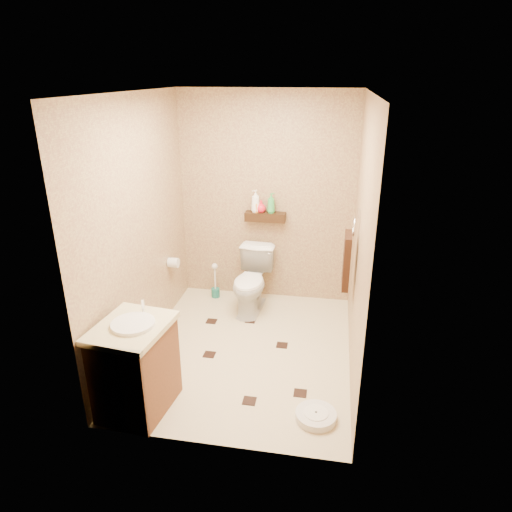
# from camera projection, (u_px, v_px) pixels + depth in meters

# --- Properties ---
(ground) EXTENTS (2.50, 2.50, 0.00)m
(ground) POSITION_uv_depth(u_px,v_px,m) (246.00, 350.00, 4.50)
(ground) COLOR beige
(ground) RESTS_ON ground
(wall_back) EXTENTS (2.00, 0.04, 2.40)m
(wall_back) POSITION_uv_depth(u_px,v_px,m) (266.00, 200.00, 5.19)
(wall_back) COLOR tan
(wall_back) RESTS_ON ground
(wall_front) EXTENTS (2.00, 0.04, 2.40)m
(wall_front) POSITION_uv_depth(u_px,v_px,m) (207.00, 299.00, 2.91)
(wall_front) COLOR tan
(wall_front) RESTS_ON ground
(wall_left) EXTENTS (0.04, 2.50, 2.40)m
(wall_left) POSITION_uv_depth(u_px,v_px,m) (139.00, 229.00, 4.21)
(wall_left) COLOR tan
(wall_left) RESTS_ON ground
(wall_right) EXTENTS (0.04, 2.50, 2.40)m
(wall_right) POSITION_uv_depth(u_px,v_px,m) (360.00, 242.00, 3.89)
(wall_right) COLOR tan
(wall_right) RESTS_ON ground
(ceiling) EXTENTS (2.00, 2.50, 0.02)m
(ceiling) POSITION_uv_depth(u_px,v_px,m) (244.00, 92.00, 3.60)
(ceiling) COLOR white
(ceiling) RESTS_ON wall_back
(wall_shelf) EXTENTS (0.46, 0.14, 0.10)m
(wall_shelf) POSITION_uv_depth(u_px,v_px,m) (265.00, 217.00, 5.18)
(wall_shelf) COLOR #311C0D
(wall_shelf) RESTS_ON wall_back
(floor_accents) EXTENTS (1.17, 1.41, 0.01)m
(floor_accents) POSITION_uv_depth(u_px,v_px,m) (249.00, 352.00, 4.45)
(floor_accents) COLOR black
(floor_accents) RESTS_ON ground
(toilet) EXTENTS (0.44, 0.72, 0.71)m
(toilet) POSITION_uv_depth(u_px,v_px,m) (252.00, 281.00, 5.14)
(toilet) COLOR white
(toilet) RESTS_ON ground
(vanity) EXTENTS (0.59, 0.68, 0.88)m
(vanity) POSITION_uv_depth(u_px,v_px,m) (136.00, 366.00, 3.59)
(vanity) COLOR brown
(vanity) RESTS_ON ground
(bathroom_scale) EXTENTS (0.40, 0.40, 0.07)m
(bathroom_scale) POSITION_uv_depth(u_px,v_px,m) (316.00, 416.00, 3.59)
(bathroom_scale) COLOR silver
(bathroom_scale) RESTS_ON ground
(toilet_brush) EXTENTS (0.10, 0.10, 0.44)m
(toilet_brush) POSITION_uv_depth(u_px,v_px,m) (215.00, 285.00, 5.51)
(toilet_brush) COLOR #19665D
(toilet_brush) RESTS_ON ground
(towel_ring) EXTENTS (0.12, 0.30, 0.76)m
(towel_ring) POSITION_uv_depth(u_px,v_px,m) (347.00, 258.00, 4.22)
(towel_ring) COLOR silver
(towel_ring) RESTS_ON wall_right
(toilet_paper) EXTENTS (0.12, 0.11, 0.12)m
(toilet_paper) POSITION_uv_depth(u_px,v_px,m) (173.00, 263.00, 5.02)
(toilet_paper) COLOR silver
(toilet_paper) RESTS_ON wall_left
(bottle_a) EXTENTS (0.14, 0.14, 0.26)m
(bottle_a) POSITION_uv_depth(u_px,v_px,m) (256.00, 201.00, 5.13)
(bottle_a) COLOR white
(bottle_a) RESTS_ON wall_shelf
(bottle_b) EXTENTS (0.10, 0.10, 0.16)m
(bottle_b) POSITION_uv_depth(u_px,v_px,m) (256.00, 205.00, 5.15)
(bottle_b) COLOR #FF9E35
(bottle_b) RESTS_ON wall_shelf
(bottle_c) EXTENTS (0.15, 0.15, 0.14)m
(bottle_c) POSITION_uv_depth(u_px,v_px,m) (261.00, 206.00, 5.15)
(bottle_c) COLOR red
(bottle_c) RESTS_ON wall_shelf
(bottle_d) EXTENTS (0.12, 0.12, 0.23)m
(bottle_d) POSITION_uv_depth(u_px,v_px,m) (271.00, 203.00, 5.11)
(bottle_d) COLOR green
(bottle_d) RESTS_ON wall_shelf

